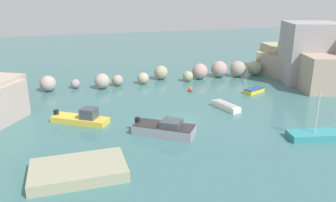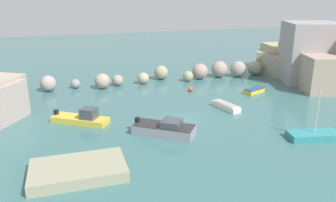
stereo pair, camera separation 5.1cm
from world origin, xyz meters
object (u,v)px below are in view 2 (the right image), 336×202
at_px(moored_boat_3, 254,91).
at_px(moored_boat_4, 54,171).
at_px(stone_dock, 78,170).
at_px(moored_boat_0, 314,135).
at_px(moored_boat_1, 165,129).
at_px(channel_buoy, 190,89).
at_px(moored_boat_5, 226,106).
at_px(moored_boat_2, 82,118).

relative_size(moored_boat_3, moored_boat_4, 0.88).
bearing_deg(stone_dock, moored_boat_0, 0.84).
height_order(stone_dock, moored_boat_1, moored_boat_1).
distance_m(channel_buoy, moored_boat_3, 8.62).
bearing_deg(moored_boat_1, stone_dock, -112.26).
distance_m(moored_boat_0, moored_boat_5, 10.79).
distance_m(moored_boat_1, moored_boat_2, 9.21).
xyz_separation_m(moored_boat_2, moored_boat_5, (16.35, -0.52, -0.18)).
height_order(stone_dock, moored_boat_0, moored_boat_0).
xyz_separation_m(stone_dock, moored_boat_0, (21.45, 0.31, -0.10)).
bearing_deg(moored_boat_2, stone_dock, -61.25).
relative_size(stone_dock, moored_boat_4, 1.89).
distance_m(stone_dock, moored_boat_2, 10.83).
distance_m(moored_boat_0, moored_boat_1, 14.02).
distance_m(stone_dock, channel_buoy, 24.22).
bearing_deg(moored_boat_3, moored_boat_5, -165.83).
xyz_separation_m(stone_dock, channel_buoy, (15.91, 18.26, -0.10)).
xyz_separation_m(moored_boat_1, moored_boat_2, (-7.39, 5.51, -0.08)).
distance_m(moored_boat_2, moored_boat_3, 23.38).
bearing_deg(moored_boat_4, channel_buoy, -167.06).
height_order(moored_boat_0, moored_boat_2, moored_boat_0).
bearing_deg(moored_boat_3, moored_boat_0, -121.59).
bearing_deg(moored_boat_5, moored_boat_1, -75.25).
bearing_deg(moored_boat_3, stone_dock, -169.77).
distance_m(channel_buoy, moored_boat_2, 16.70).
bearing_deg(moored_boat_1, moored_boat_4, -119.86).
xyz_separation_m(stone_dock, moored_boat_4, (-1.73, 0.64, -0.11)).
height_order(moored_boat_2, moored_boat_5, moored_boat_2).
bearing_deg(moored_boat_5, stone_dock, -73.67).
distance_m(moored_boat_2, moored_boat_4, 10.50).
relative_size(stone_dock, moored_boat_1, 1.15).
xyz_separation_m(channel_buoy, moored_boat_1, (-7.55, -12.98, 0.28)).
xyz_separation_m(moored_boat_1, moored_boat_5, (8.96, 4.99, -0.26)).
bearing_deg(channel_buoy, moored_boat_0, -72.82).
height_order(moored_boat_0, moored_boat_3, moored_boat_0).
bearing_deg(moored_boat_2, moored_boat_5, 32.06).
relative_size(stone_dock, moored_boat_0, 1.37).
relative_size(channel_buoy, moored_boat_0, 0.13).
bearing_deg(moored_boat_2, moored_boat_1, -2.83).
height_order(moored_boat_0, moored_boat_4, moored_boat_0).
height_order(channel_buoy, moored_boat_0, moored_boat_0).
bearing_deg(moored_boat_0, moored_boat_4, 10.31).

